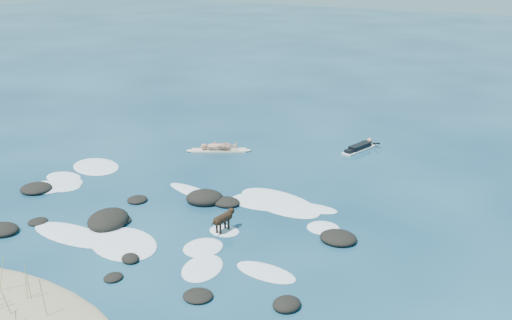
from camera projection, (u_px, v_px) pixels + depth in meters
The scene contains 6 objects.
ground at pixel (172, 207), 21.82m from camera, with size 160.00×160.00×0.00m, color #0A2642.
reef_rocks at pixel (149, 218), 20.70m from camera, with size 13.81×7.24×0.59m.
breaking_foam at pixel (168, 208), 21.73m from camera, with size 13.60×8.26×0.12m.
standing_surfer_rig at pixel (218, 137), 27.63m from camera, with size 2.90×1.87×1.82m.
paddling_surfer_rig at pixel (360, 147), 28.00m from camera, with size 1.35×2.53×0.44m.
dog at pixel (224, 218), 19.73m from camera, with size 0.42×1.25×0.79m.
Camera 1 is at (12.53, -15.73, 9.24)m, focal length 40.00 mm.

